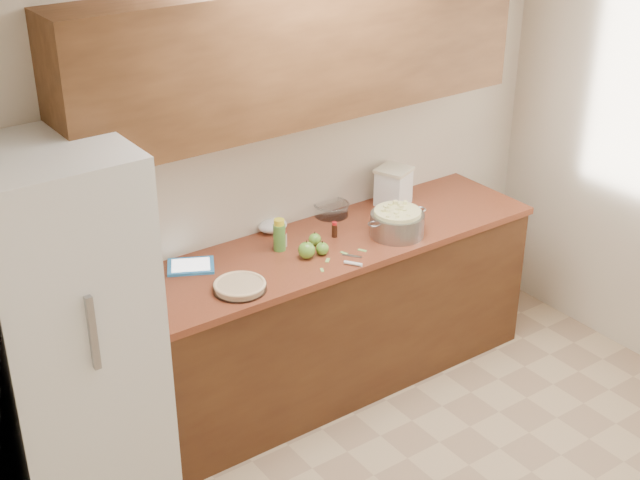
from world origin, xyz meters
TOP-DOWN VIEW (x-y plane):
  - room_shell at (0.00, 0.00)m, footprint 3.60×3.60m
  - counter_run at (0.00, 1.48)m, footprint 2.64×0.68m
  - upper_cabinets at (0.00, 1.63)m, footprint 2.60×0.34m
  - fridge at (-1.44, 1.44)m, footprint 0.70×0.70m
  - pie at (-0.60, 1.30)m, footprint 0.27×0.27m
  - colander at (0.43, 1.33)m, footprint 0.40×0.30m
  - flour_canister at (0.68, 1.66)m, footprint 0.24×0.24m
  - tablet at (-0.69, 1.65)m, footprint 0.30×0.27m
  - paring_knife at (0.02, 1.20)m, footprint 0.13×0.18m
  - lemon_bottle at (-0.20, 1.55)m, footprint 0.07×0.07m
  - cinnamon_shaker at (-0.16, 1.58)m, footprint 0.04×0.04m
  - vanilla_bottle at (0.13, 1.51)m, footprint 0.03×0.03m
  - mixing_bowl at (0.28, 1.75)m, footprint 0.21×0.21m
  - paper_towel at (-0.11, 1.76)m, footprint 0.21×0.19m
  - apple_left at (-0.14, 1.39)m, footprint 0.09×0.09m
  - apple_center at (-0.02, 1.49)m, footprint 0.07×0.07m
  - apple_front at (-0.05, 1.38)m, footprint 0.07×0.07m
  - peel_a at (-0.06, 1.30)m, footprint 0.05×0.04m
  - peel_b at (0.05, 1.32)m, footprint 0.03×0.05m
  - peel_c at (0.15, 1.29)m, footprint 0.04×0.05m
  - peel_d at (-0.15, 1.23)m, footprint 0.03×0.04m

SIDE VIEW (x-z plane):
  - counter_run at x=0.00m, z-range 0.00..0.92m
  - fridge at x=-1.44m, z-range 0.00..1.80m
  - peel_a at x=-0.06m, z-range 0.92..0.92m
  - peel_b at x=0.05m, z-range 0.92..0.92m
  - peel_c at x=0.15m, z-range 0.92..0.92m
  - peel_d at x=-0.15m, z-range 0.92..0.92m
  - tablet at x=-0.69m, z-range 0.92..0.94m
  - paring_knife at x=0.02m, z-range 0.92..0.94m
  - pie at x=-0.60m, z-range 0.92..0.96m
  - apple_center at x=-0.02m, z-range 0.91..1.00m
  - apple_front at x=-0.05m, z-range 0.91..1.00m
  - paper_towel at x=-0.11m, z-range 0.92..0.99m
  - mixing_bowl at x=0.28m, z-range 0.92..1.00m
  - vanilla_bottle at x=0.13m, z-range 0.92..1.01m
  - cinnamon_shaker at x=-0.16m, z-range 0.92..1.01m
  - apple_left at x=-0.14m, z-range 0.91..1.02m
  - colander at x=0.43m, z-range 0.92..1.07m
  - lemon_bottle at x=-0.20m, z-range 0.92..1.10m
  - flour_canister at x=0.68m, z-range 0.92..1.15m
  - room_shell at x=0.00m, z-range -0.50..3.10m
  - upper_cabinets at x=0.00m, z-range 1.60..2.30m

